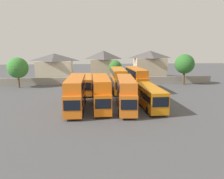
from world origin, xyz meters
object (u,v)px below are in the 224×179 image
at_px(bus_1, 76,92).
at_px(bus_2, 101,91).
at_px(bus_3, 126,92).
at_px(tree_right_of_lot, 18,68).
at_px(bus_4, 150,96).
at_px(house_terrace_left, 55,66).
at_px(bus_7, 118,79).
at_px(bus_8, 136,78).
at_px(tree_left_of_lot, 115,67).
at_px(house_terrace_centre, 103,64).
at_px(bus_6, 99,83).
at_px(house_terrace_right, 150,64).
at_px(bus_5, 86,83).
at_px(tree_behind_wall, 185,64).

height_order(bus_1, bus_2, bus_2).
distance_m(bus_3, tree_right_of_lot, 30.34).
bearing_deg(bus_4, house_terrace_left, -150.42).
relative_size(bus_1, bus_7, 1.10).
distance_m(bus_7, bus_8, 3.87).
bearing_deg(tree_left_of_lot, bus_8, -74.89).
height_order(house_terrace_centre, tree_left_of_lot, house_terrace_centre).
height_order(bus_3, house_terrace_left, house_terrace_left).
relative_size(bus_2, bus_3, 0.93).
relative_size(bus_2, house_terrace_left, 0.97).
relative_size(bus_2, bus_7, 0.96).
relative_size(bus_6, house_terrace_right, 1.10).
distance_m(bus_7, tree_right_of_lot, 23.94).
height_order(bus_6, bus_8, bus_8).
height_order(bus_5, house_terrace_centre, house_terrace_centre).
height_order(bus_7, tree_right_of_lot, tree_right_of_lot).
xyz_separation_m(bus_3, house_terrace_left, (-16.30, 33.65, 1.07)).
bearing_deg(bus_4, bus_5, -142.13).
bearing_deg(tree_behind_wall, bus_2, -136.41).
relative_size(bus_1, house_terrace_centre, 1.41).
height_order(house_terrace_right, tree_right_of_lot, house_terrace_right).
bearing_deg(bus_7, bus_1, -31.97).
bearing_deg(house_terrace_centre, bus_7, -83.55).
height_order(bus_4, bus_7, bus_7).
bearing_deg(bus_8, tree_behind_wall, 115.77).
bearing_deg(bus_2, bus_8, 147.43).
distance_m(bus_2, bus_3, 3.83).
bearing_deg(bus_2, house_terrace_centre, 175.65).
bearing_deg(bus_1, bus_2, 88.30).
height_order(bus_4, tree_right_of_lot, tree_right_of_lot).
distance_m(bus_5, tree_right_of_lot, 17.64).
relative_size(bus_7, house_terrace_centre, 1.28).
relative_size(bus_3, tree_left_of_lot, 1.87).
height_order(bus_2, bus_7, bus_2).
bearing_deg(bus_3, bus_7, -177.48).
height_order(bus_8, tree_right_of_lot, tree_right_of_lot).
bearing_deg(house_terrace_right, bus_8, -112.06).
distance_m(bus_1, house_terrace_right, 37.84).
bearing_deg(bus_7, tree_right_of_lot, -106.61).
xyz_separation_m(bus_3, bus_4, (3.91, 0.50, -0.81)).
xyz_separation_m(bus_1, bus_2, (3.86, -0.16, 0.01)).
height_order(bus_1, bus_6, bus_1).
xyz_separation_m(bus_2, bus_5, (-2.79, 12.62, -0.82)).
bearing_deg(tree_right_of_lot, house_terrace_centre, 32.14).
bearing_deg(bus_1, tree_behind_wall, 129.38).
bearing_deg(bus_4, bus_7, -166.24).
xyz_separation_m(bus_5, bus_6, (2.76, -0.21, -0.05)).
bearing_deg(bus_2, bus_6, 179.06).
bearing_deg(bus_8, bus_2, -34.93).
relative_size(house_terrace_right, tree_left_of_lot, 1.60).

